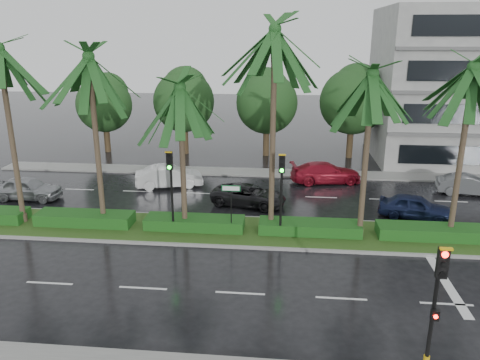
# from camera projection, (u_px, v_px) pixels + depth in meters

# --- Properties ---
(ground) EXTENTS (120.00, 120.00, 0.00)m
(ground) POSITION_uv_depth(u_px,v_px,m) (250.00, 241.00, 23.50)
(ground) COLOR black
(ground) RESTS_ON ground
(far_sidewalk) EXTENTS (40.00, 2.00, 0.12)m
(far_sidewalk) POSITION_uv_depth(u_px,v_px,m) (263.00, 173.00, 34.88)
(far_sidewalk) COLOR slate
(far_sidewalk) RESTS_ON ground
(median) EXTENTS (36.00, 4.00, 0.15)m
(median) POSITION_uv_depth(u_px,v_px,m) (251.00, 231.00, 24.43)
(median) COLOR gray
(median) RESTS_ON ground
(hedge) EXTENTS (35.20, 1.40, 0.60)m
(hedge) POSITION_uv_depth(u_px,v_px,m) (251.00, 225.00, 24.32)
(hedge) COLOR #164D18
(hedge) RESTS_ON median
(lane_markings) EXTENTS (34.00, 13.06, 0.01)m
(lane_markings) POSITION_uv_depth(u_px,v_px,m) (311.00, 247.00, 22.81)
(lane_markings) COLOR silver
(lane_markings) RESTS_ON ground
(palm_row) EXTENTS (26.30, 4.20, 10.83)m
(palm_row) POSITION_uv_depth(u_px,v_px,m) (226.00, 75.00, 22.17)
(palm_row) COLOR #463328
(palm_row) RESTS_ON median
(signal_near) EXTENTS (0.34, 0.45, 4.36)m
(signal_near) POSITION_uv_depth(u_px,v_px,m) (435.00, 308.00, 13.27)
(signal_near) COLOR black
(signal_near) RESTS_ON near_sidewalk
(signal_median_left) EXTENTS (0.34, 0.42, 4.36)m
(signal_median_left) POSITION_uv_depth(u_px,v_px,m) (171.00, 180.00, 23.27)
(signal_median_left) COLOR black
(signal_median_left) RESTS_ON median
(signal_median_right) EXTENTS (0.34, 0.42, 4.36)m
(signal_median_right) POSITION_uv_depth(u_px,v_px,m) (281.00, 183.00, 22.75)
(signal_median_right) COLOR black
(signal_median_right) RESTS_ON median
(street_sign) EXTENTS (0.95, 0.09, 2.60)m
(street_sign) POSITION_uv_depth(u_px,v_px,m) (231.00, 197.00, 23.42)
(street_sign) COLOR black
(street_sign) RESTS_ON median
(bg_trees) EXTENTS (32.62, 5.37, 7.76)m
(bg_trees) POSITION_uv_depth(u_px,v_px,m) (265.00, 100.00, 38.83)
(bg_trees) COLOR #3C291B
(bg_trees) RESTS_ON ground
(car_silver) EXTENTS (1.70, 4.21, 1.43)m
(car_silver) POSITION_uv_depth(u_px,v_px,m) (27.00, 188.00, 29.28)
(car_silver) COLOR gray
(car_silver) RESTS_ON ground
(car_white) EXTENTS (2.80, 4.75, 1.48)m
(car_white) POSITION_uv_depth(u_px,v_px,m) (169.00, 176.00, 31.61)
(car_white) COLOR silver
(car_white) RESTS_ON ground
(car_darkgrey) EXTENTS (3.05, 4.86, 1.25)m
(car_darkgrey) POSITION_uv_depth(u_px,v_px,m) (248.00, 195.00, 28.28)
(car_darkgrey) COLOR black
(car_darkgrey) RESTS_ON ground
(car_red) EXTENTS (2.83, 5.16, 1.42)m
(car_red) POSITION_uv_depth(u_px,v_px,m) (326.00, 173.00, 32.59)
(car_red) COLOR maroon
(car_red) RESTS_ON ground
(car_blue) EXTENTS (2.53, 4.22, 1.35)m
(car_blue) POSITION_uv_depth(u_px,v_px,m) (415.00, 207.00, 26.25)
(car_blue) COLOR #151E41
(car_blue) RESTS_ON ground
(car_grey) EXTENTS (1.89, 4.06, 1.29)m
(car_grey) POSITION_uv_depth(u_px,v_px,m) (469.00, 185.00, 30.16)
(car_grey) COLOR #595B5E
(car_grey) RESTS_ON ground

